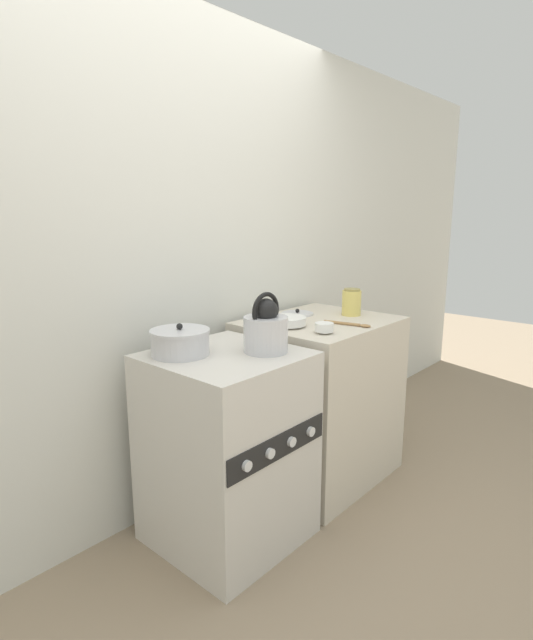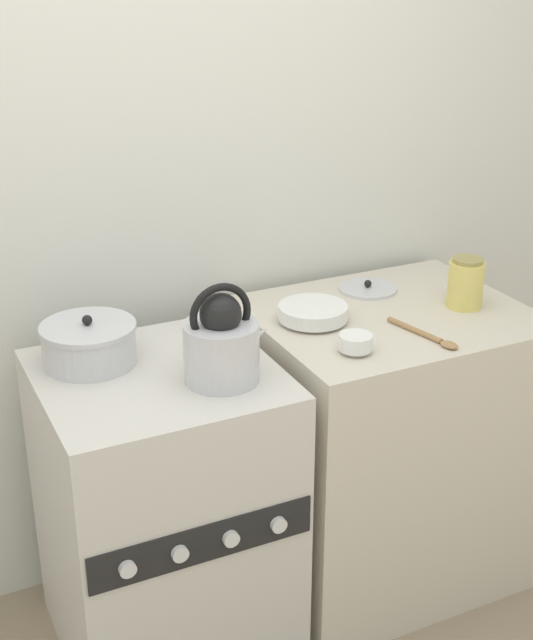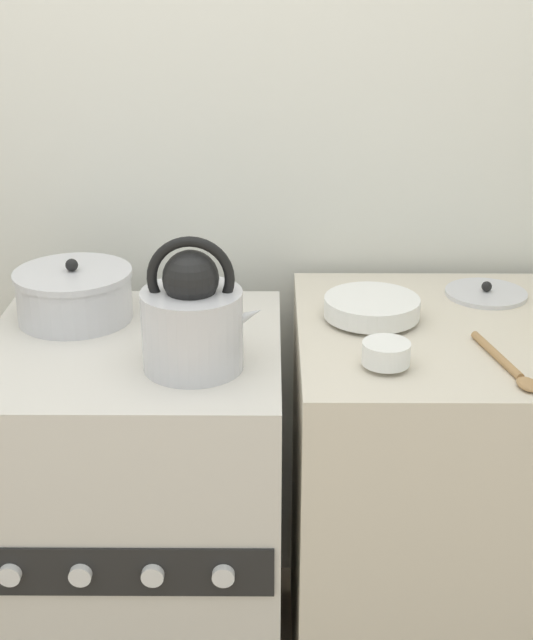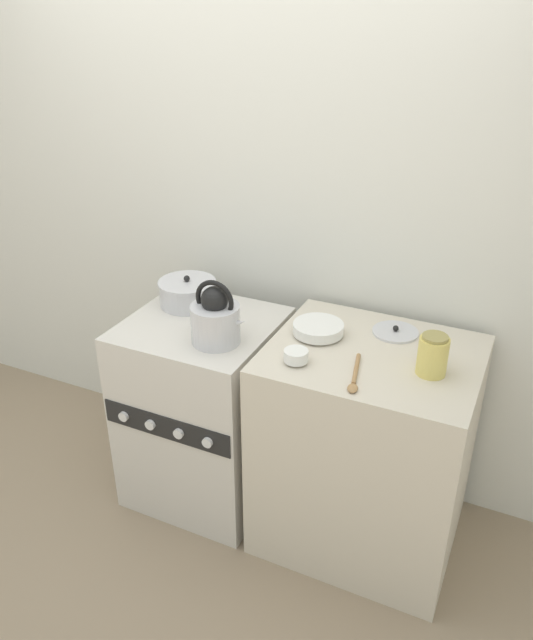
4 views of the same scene
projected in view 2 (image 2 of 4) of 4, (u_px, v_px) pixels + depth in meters
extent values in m
cube|color=silver|center=(101.00, 207.00, 2.62)|extent=(7.00, 0.06, 2.50)
cube|color=beige|center=(164.00, 513.00, 2.57)|extent=(0.63, 0.62, 0.91)
cube|color=black|center=(204.00, 544.00, 2.26)|extent=(0.61, 0.01, 0.11)
cylinder|color=silver|center=(128.00, 569.00, 2.17)|extent=(0.04, 0.02, 0.04)
cylinder|color=silver|center=(180.00, 554.00, 2.23)|extent=(0.04, 0.02, 0.04)
cylinder|color=silver|center=(231.00, 539.00, 2.28)|extent=(0.04, 0.02, 0.04)
cylinder|color=silver|center=(279.00, 525.00, 2.34)|extent=(0.04, 0.02, 0.04)
cube|color=beige|center=(383.00, 444.00, 2.89)|extent=(0.82, 0.68, 0.93)
cylinder|color=silver|center=(221.00, 352.00, 2.32)|extent=(0.20, 0.20, 0.16)
sphere|color=black|center=(221.00, 314.00, 2.28)|extent=(0.11, 0.11, 0.11)
torus|color=black|center=(221.00, 314.00, 2.28)|extent=(0.17, 0.02, 0.17)
cone|color=silver|center=(254.00, 337.00, 2.35)|extent=(0.10, 0.04, 0.08)
cylinder|color=silver|center=(89.00, 346.00, 2.43)|extent=(0.25, 0.25, 0.10)
cylinder|color=silver|center=(88.00, 327.00, 2.40)|extent=(0.26, 0.26, 0.01)
sphere|color=black|center=(87.00, 320.00, 2.39)|extent=(0.03, 0.03, 0.03)
cylinder|color=white|center=(313.00, 320.00, 2.64)|extent=(0.09, 0.09, 0.01)
cylinder|color=white|center=(313.00, 312.00, 2.63)|extent=(0.21, 0.21, 0.04)
cylinder|color=white|center=(355.00, 351.00, 2.44)|extent=(0.04, 0.04, 0.01)
cylinder|color=white|center=(356.00, 342.00, 2.43)|extent=(0.09, 0.09, 0.04)
cylinder|color=#E0CC66|center=(466.00, 284.00, 2.72)|extent=(0.11, 0.11, 0.14)
cylinder|color=#998C4C|center=(468.00, 260.00, 2.69)|extent=(0.09, 0.09, 0.01)
cylinder|color=silver|center=(368.00, 289.00, 2.88)|extent=(0.19, 0.19, 0.01)
sphere|color=black|center=(368.00, 284.00, 2.87)|extent=(0.02, 0.02, 0.02)
cylinder|color=#A37A4C|center=(414.00, 330.00, 2.57)|extent=(0.06, 0.20, 0.02)
ellipsoid|color=#A37A4C|center=(449.00, 345.00, 2.47)|extent=(0.05, 0.06, 0.02)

